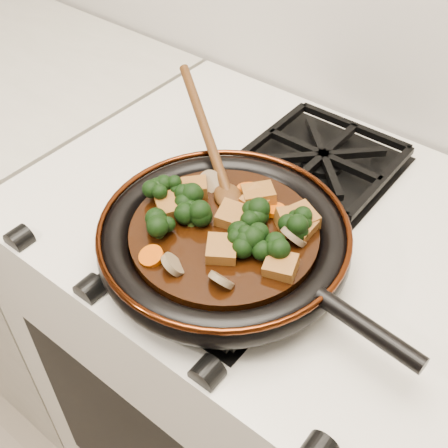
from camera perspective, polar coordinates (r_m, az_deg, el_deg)
The scene contains 34 objects.
stove at distance 1.21m, azimuth 3.71°, elevation -14.47°, with size 0.76×0.60×0.90m, color silver.
burner_grate_front at distance 0.77m, azimuth -0.83°, elevation -3.53°, with size 0.23×0.23×0.03m, color black, non-canonical shape.
burner_grate_back at distance 0.94m, azimuth 9.98°, elevation 6.45°, with size 0.23×0.23×0.03m, color black, non-canonical shape.
skillet at distance 0.75m, azimuth 0.12°, elevation -1.50°, with size 0.47×0.34×0.05m.
braising_sauce at distance 0.75m, azimuth 0.00°, elevation -1.15°, with size 0.25×0.25×0.02m, color black.
tofu_cube_0 at distance 0.77m, azimuth 3.33°, elevation 2.33°, with size 0.04×0.03×0.02m, color brown.
tofu_cube_1 at distance 0.74m, azimuth 7.82°, elevation -0.46°, with size 0.04×0.03×0.02m, color brown.
tofu_cube_2 at distance 0.77m, azimuth -5.39°, elevation 1.76°, with size 0.04×0.04×0.02m, color brown.
tofu_cube_3 at distance 0.75m, azimuth 0.83°, elevation 0.77°, with size 0.04×0.04×0.02m, color brown.
tofu_cube_4 at distance 0.79m, azimuth -5.26°, elevation 2.99°, with size 0.04×0.03×0.02m, color brown.
tofu_cube_5 at distance 0.69m, azimuth 5.79°, elevation -4.33°, with size 0.04×0.04×0.02m, color brown.
tofu_cube_6 at distance 0.75m, azimuth 7.78°, elevation 0.50°, with size 0.04×0.04×0.02m, color brown.
tofu_cube_7 at distance 0.75m, azimuth 6.88°, elevation 0.14°, with size 0.04×0.04×0.02m, color brown.
tofu_cube_8 at distance 0.71m, azimuth -0.24°, elevation -2.67°, with size 0.04×0.04×0.02m, color brown.
tofu_cube_9 at distance 0.80m, azimuth -3.02°, elevation 3.66°, with size 0.04×0.03×0.02m, color brown.
tofu_cube_10 at distance 0.78m, azimuth 3.54°, elevation 2.83°, with size 0.04×0.04×0.02m, color brown.
broccoli_floret_0 at distance 0.77m, azimuth -3.32°, elevation 2.28°, with size 0.06×0.06×0.05m, color black, non-canonical shape.
broccoli_floret_1 at distance 0.74m, azimuth 7.58°, elevation -0.21°, with size 0.06×0.06×0.06m, color black, non-canonical shape.
broccoli_floret_2 at distance 0.75m, azimuth -3.39°, elevation 0.49°, with size 0.06×0.06×0.05m, color black, non-canonical shape.
broccoli_floret_3 at distance 0.75m, azimuth 3.09°, elevation 0.71°, with size 0.06×0.06×0.05m, color black, non-canonical shape.
broccoli_floret_4 at distance 0.73m, azimuth -6.64°, elevation -0.61°, with size 0.06×0.06×0.05m, color black, non-canonical shape.
broccoli_floret_5 at distance 0.78m, azimuth -6.02°, elevation 3.26°, with size 0.06×0.06×0.06m, color black, non-canonical shape.
broccoli_floret_6 at distance 0.71m, azimuth 2.47°, elevation -1.39°, with size 0.06×0.06×0.06m, color black, non-canonical shape.
broccoli_floret_7 at distance 0.71m, azimuth 2.11°, elevation -1.85°, with size 0.06×0.06×0.05m, color black, non-canonical shape.
broccoli_floret_8 at distance 0.70m, azimuth 4.96°, elevation -2.53°, with size 0.06×0.06×0.06m, color black, non-canonical shape.
carrot_coin_0 at distance 0.71m, azimuth -7.39°, elevation -3.28°, with size 0.03×0.03×0.01m, color #CD4E05.
carrot_coin_1 at distance 0.77m, azimuth 0.95°, elevation 2.16°, with size 0.03×0.03×0.01m, color #CD4E05.
carrot_coin_2 at distance 0.77m, azimuth 5.09°, elevation 1.44°, with size 0.03×0.03×0.01m, color #CD4E05.
carrot_coin_3 at distance 0.80m, azimuth 2.45°, elevation 3.66°, with size 0.03×0.03×0.01m, color #CD4E05.
mushroom_slice_0 at distance 0.68m, azimuth -0.28°, elevation -5.70°, with size 0.03×0.03×0.01m, color #7A6446.
mushroom_slice_1 at distance 0.80m, azimuth -1.44°, elevation 4.27°, with size 0.04×0.04×0.01m, color #7A6446.
mushroom_slice_2 at distance 0.69m, azimuth -5.20°, elevation -4.12°, with size 0.03×0.03×0.01m, color #7A6446.
mushroom_slice_3 at distance 0.73m, azimuth 7.09°, elevation -1.25°, with size 0.04×0.04×0.01m, color #7A6446.
wooden_spoon at distance 0.82m, azimuth -1.01°, elevation 7.02°, with size 0.15×0.11×0.25m.
Camera 1 is at (0.33, 1.15, 1.48)m, focal length 45.00 mm.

